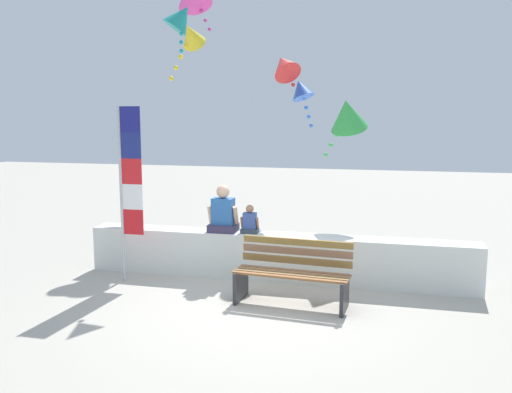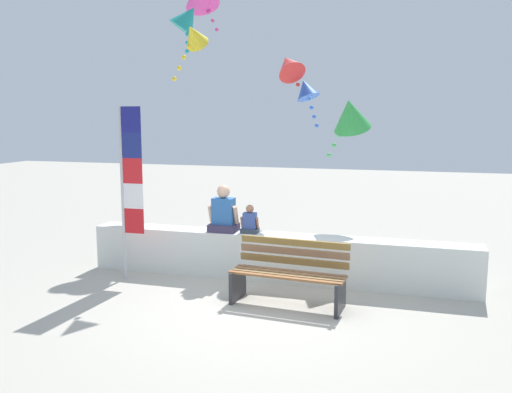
% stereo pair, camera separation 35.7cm
% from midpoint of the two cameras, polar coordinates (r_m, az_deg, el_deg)
% --- Properties ---
extents(ground_plane, '(40.00, 40.00, 0.00)m').
position_cam_midpoint_polar(ground_plane, '(7.43, 0.88, -11.93)').
color(ground_plane, '#B0AA9D').
extents(seawall_ledge, '(6.25, 0.46, 0.74)m').
position_cam_midpoint_polar(seawall_ledge, '(8.60, 3.31, -6.50)').
color(seawall_ledge, silver).
rests_on(seawall_ledge, ground).
extents(park_bench, '(1.65, 0.73, 0.88)m').
position_cam_midpoint_polar(park_bench, '(7.50, 4.95, -8.42)').
color(park_bench, '#925C34').
rests_on(park_bench, ground).
extents(person_adult, '(0.50, 0.37, 0.77)m').
position_cam_midpoint_polar(person_adult, '(8.68, -2.33, -1.82)').
color(person_adult, '#342E4B').
rests_on(person_adult, seawall_ledge).
extents(person_child, '(0.30, 0.22, 0.46)m').
position_cam_midpoint_polar(person_child, '(8.57, 0.53, -2.75)').
color(person_child, '#2E3947').
rests_on(person_child, seawall_ledge).
extents(flag_banner, '(0.38, 0.05, 2.76)m').
position_cam_midpoint_polar(flag_banner, '(8.55, -12.37, 1.71)').
color(flag_banner, '#B7B7BC').
rests_on(flag_banner, ground).
extents(kite_red, '(0.84, 0.87, 0.93)m').
position_cam_midpoint_polar(kite_red, '(10.48, 4.55, 13.86)').
color(kite_red, red).
extents(kite_blue, '(0.70, 0.73, 1.01)m').
position_cam_midpoint_polar(kite_blue, '(10.67, 6.40, 11.36)').
color(kite_blue, blue).
extents(kite_yellow, '(0.67, 0.59, 1.03)m').
position_cam_midpoint_polar(kite_yellow, '(9.52, -5.64, 16.78)').
color(kite_yellow, yellow).
extents(kite_green, '(0.87, 0.98, 1.14)m').
position_cam_midpoint_polar(kite_green, '(9.47, 11.19, 8.62)').
color(kite_green, green).
extents(kite_teal, '(0.90, 0.81, 1.13)m').
position_cam_midpoint_polar(kite_teal, '(11.62, -6.45, 18.51)').
color(kite_teal, teal).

